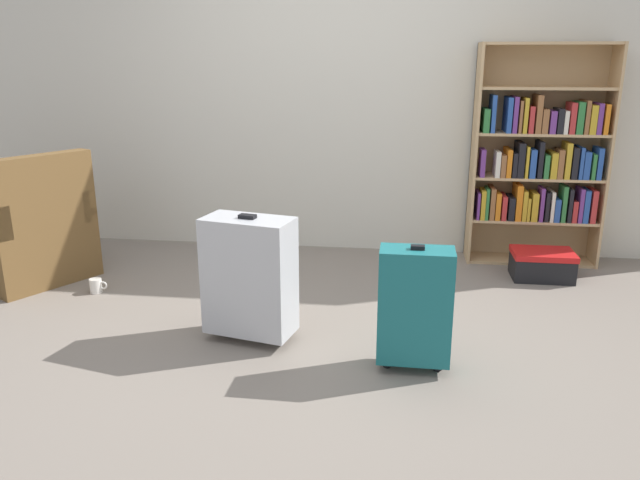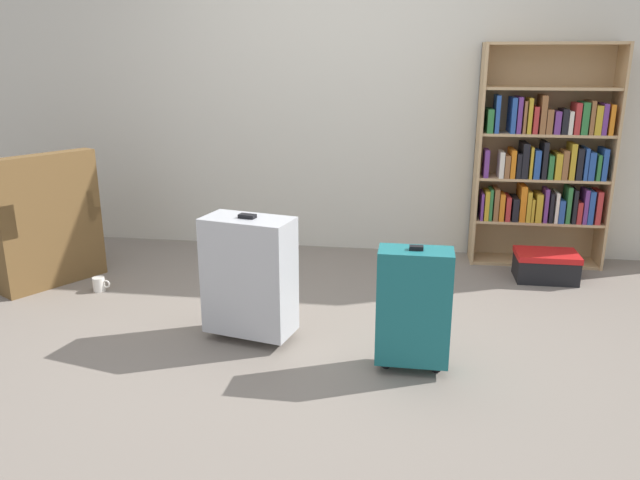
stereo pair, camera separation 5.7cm
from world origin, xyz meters
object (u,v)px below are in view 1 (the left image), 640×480
object	(u,v)px
suitcase_teal	(415,306)
suitcase_silver	(249,276)
armchair	(29,235)
mug	(96,286)
storage_box	(542,264)
bookshelf	(539,159)

from	to	relation	value
suitcase_teal	suitcase_silver	size ratio (longest dim) A/B	0.91
armchair	mug	distance (m)	0.66
mug	suitcase_silver	distance (m)	1.35
mug	suitcase_teal	bearing A→B (deg)	-20.61
mug	storage_box	bearing A→B (deg)	12.53
bookshelf	storage_box	bearing A→B (deg)	-89.04
bookshelf	mug	distance (m)	3.26
storage_box	suitcase_teal	distance (m)	1.73
suitcase_teal	mug	bearing A→B (deg)	159.39
mug	suitcase_teal	size ratio (longest dim) A/B	0.19
suitcase_teal	storage_box	bearing A→B (deg)	57.37
storage_box	armchair	bearing A→B (deg)	-172.64
storage_box	suitcase_silver	distance (m)	2.20
armchair	suitcase_silver	xyz separation A→B (m)	(1.76, -0.76, 0.05)
armchair	suitcase_teal	distance (m)	2.82
bookshelf	suitcase_silver	xyz separation A→B (m)	(-1.80, -1.61, -0.42)
bookshelf	suitcase_teal	bearing A→B (deg)	-116.50
armchair	suitcase_silver	distance (m)	1.91
suitcase_teal	armchair	bearing A→B (deg)	159.52
armchair	storage_box	world-z (taller)	armchair
armchair	mug	size ratio (longest dim) A/B	7.97
bookshelf	armchair	xyz separation A→B (m)	(-3.56, -0.86, -0.47)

